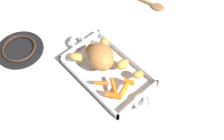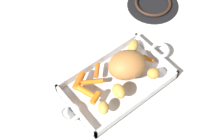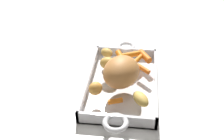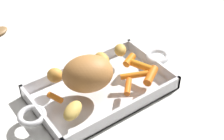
{
  "view_description": "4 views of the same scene",
  "coord_description": "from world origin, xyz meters",
  "px_view_note": "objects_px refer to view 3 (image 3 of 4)",
  "views": [
    {
      "loc": [
        -0.44,
        0.38,
        0.93
      ],
      "look_at": [
        -0.03,
        -0.0,
        0.06
      ],
      "focal_mm": 43.1,
      "sensor_mm": 36.0,
      "label": 1
    },
    {
      "loc": [
        -0.37,
        -0.43,
        0.93
      ],
      "look_at": [
        -0.0,
        0.03,
        0.05
      ],
      "focal_mm": 51.92,
      "sensor_mm": 36.0,
      "label": 2
    },
    {
      "loc": [
        0.69,
        0.05,
        0.55
      ],
      "look_at": [
        0.01,
        -0.03,
        0.07
      ],
      "focal_mm": 44.44,
      "sensor_mm": 36.0,
      "label": 3
    },
    {
      "loc": [
        0.36,
        0.54,
        0.61
      ],
      "look_at": [
        -0.02,
        0.01,
        0.07
      ],
      "focal_mm": 54.61,
      "sensor_mm": 36.0,
      "label": 4
    }
  ],
  "objects_px": {
    "baby_carrot_southwest": "(136,61)",
    "potato_golden_small": "(141,99)",
    "pork_roast": "(122,72)",
    "potato_corner": "(96,88)",
    "baby_carrot_short": "(120,55)",
    "roasting_dish": "(122,83)",
    "baby_carrot_long": "(115,101)",
    "baby_carrot_center_left": "(145,56)",
    "potato_whole": "(107,53)",
    "potato_halved": "(108,63)",
    "baby_carrot_center_right": "(132,54)",
    "baby_carrot_southeast": "(143,69)"
  },
  "relations": [
    {
      "from": "pork_roast",
      "to": "potato_corner",
      "type": "relative_size",
      "value": 3.1
    },
    {
      "from": "pork_roast",
      "to": "potato_corner",
      "type": "xyz_separation_m",
      "value": [
        0.06,
        -0.07,
        -0.02
      ]
    },
    {
      "from": "baby_carrot_center_right",
      "to": "baby_carrot_southwest",
      "type": "bearing_deg",
      "value": 20.26
    },
    {
      "from": "roasting_dish",
      "to": "baby_carrot_long",
      "type": "height_order",
      "value": "baby_carrot_long"
    },
    {
      "from": "baby_carrot_short",
      "to": "potato_corner",
      "type": "distance_m",
      "value": 0.2
    },
    {
      "from": "roasting_dish",
      "to": "pork_roast",
      "type": "xyz_separation_m",
      "value": [
        0.04,
        0.0,
        0.07
      ]
    },
    {
      "from": "roasting_dish",
      "to": "potato_halved",
      "type": "height_order",
      "value": "potato_halved"
    },
    {
      "from": "potato_golden_small",
      "to": "potato_whole",
      "type": "bearing_deg",
      "value": -151.62
    },
    {
      "from": "baby_carrot_southwest",
      "to": "potato_golden_small",
      "type": "xyz_separation_m",
      "value": [
        0.2,
        0.02,
        0.01
      ]
    },
    {
      "from": "potato_halved",
      "to": "potato_golden_small",
      "type": "distance_m",
      "value": 0.19
    },
    {
      "from": "potato_whole",
      "to": "baby_carrot_southwest",
      "type": "bearing_deg",
      "value": 72.99
    },
    {
      "from": "pork_roast",
      "to": "baby_carrot_center_left",
      "type": "xyz_separation_m",
      "value": [
        -0.15,
        0.07,
        -0.03
      ]
    },
    {
      "from": "baby_carrot_center_left",
      "to": "potato_halved",
      "type": "bearing_deg",
      "value": -58.36
    },
    {
      "from": "potato_whole",
      "to": "potato_corner",
      "type": "distance_m",
      "value": 0.2
    },
    {
      "from": "baby_carrot_center_left",
      "to": "baby_carrot_long",
      "type": "xyz_separation_m",
      "value": [
        0.23,
        -0.08,
        -0.0
      ]
    },
    {
      "from": "baby_carrot_southwest",
      "to": "baby_carrot_southeast",
      "type": "bearing_deg",
      "value": 31.67
    },
    {
      "from": "potato_corner",
      "to": "baby_carrot_southwest",
      "type": "bearing_deg",
      "value": 148.1
    },
    {
      "from": "roasting_dish",
      "to": "baby_carrot_center_right",
      "type": "distance_m",
      "value": 0.12
    },
    {
      "from": "baby_carrot_short",
      "to": "potato_golden_small",
      "type": "xyz_separation_m",
      "value": [
        0.22,
        0.08,
        0.01
      ]
    },
    {
      "from": "baby_carrot_short",
      "to": "baby_carrot_center_right",
      "type": "height_order",
      "value": "same"
    },
    {
      "from": "roasting_dish",
      "to": "baby_carrot_southeast",
      "type": "bearing_deg",
      "value": 120.34
    },
    {
      "from": "potato_whole",
      "to": "baby_carrot_southeast",
      "type": "bearing_deg",
      "value": 60.48
    },
    {
      "from": "baby_carrot_long",
      "to": "potato_halved",
      "type": "height_order",
      "value": "potato_halved"
    },
    {
      "from": "baby_carrot_southeast",
      "to": "potato_golden_small",
      "type": "height_order",
      "value": "potato_golden_small"
    },
    {
      "from": "pork_roast",
      "to": "roasting_dish",
      "type": "bearing_deg",
      "value": -176.61
    },
    {
      "from": "roasting_dish",
      "to": "baby_carrot_long",
      "type": "relative_size",
      "value": 11.21
    },
    {
      "from": "pork_roast",
      "to": "potato_halved",
      "type": "distance_m",
      "value": 0.09
    },
    {
      "from": "baby_carrot_southeast",
      "to": "baby_carrot_short",
      "type": "distance_m",
      "value": 0.1
    },
    {
      "from": "pork_roast",
      "to": "potato_halved",
      "type": "bearing_deg",
      "value": -145.37
    },
    {
      "from": "pork_roast",
      "to": "baby_carrot_southwest",
      "type": "height_order",
      "value": "pork_roast"
    },
    {
      "from": "baby_carrot_center_left",
      "to": "potato_halved",
      "type": "distance_m",
      "value": 0.14
    },
    {
      "from": "pork_roast",
      "to": "baby_carrot_short",
      "type": "distance_m",
      "value": 0.15
    },
    {
      "from": "potato_corner",
      "to": "pork_roast",
      "type": "bearing_deg",
      "value": 128.57
    },
    {
      "from": "baby_carrot_short",
      "to": "baby_carrot_southwest",
      "type": "relative_size",
      "value": 0.57
    },
    {
      "from": "baby_carrot_center_left",
      "to": "baby_carrot_southeast",
      "type": "xyz_separation_m",
      "value": [
        0.07,
        -0.0,
        -0.0
      ]
    },
    {
      "from": "baby_carrot_southwest",
      "to": "potato_whole",
      "type": "distance_m",
      "value": 0.11
    },
    {
      "from": "baby_carrot_long",
      "to": "baby_carrot_southeast",
      "type": "bearing_deg",
      "value": 156.4
    },
    {
      "from": "roasting_dish",
      "to": "potato_whole",
      "type": "relative_size",
      "value": 10.35
    },
    {
      "from": "pork_roast",
      "to": "potato_halved",
      "type": "xyz_separation_m",
      "value": [
        -0.07,
        -0.05,
        -0.02
      ]
    },
    {
      "from": "roasting_dish",
      "to": "baby_carrot_center_right",
      "type": "relative_size",
      "value": 6.34
    },
    {
      "from": "pork_roast",
      "to": "potato_whole",
      "type": "bearing_deg",
      "value": -156.3
    },
    {
      "from": "roasting_dish",
      "to": "baby_carrot_short",
      "type": "bearing_deg",
      "value": -170.97
    },
    {
      "from": "baby_carrot_center_left",
      "to": "potato_whole",
      "type": "xyz_separation_m",
      "value": [
        -0.0,
        -0.13,
        0.0
      ]
    },
    {
      "from": "baby_carrot_center_left",
      "to": "potato_halved",
      "type": "xyz_separation_m",
      "value": [
        0.07,
        -0.12,
        0.01
      ]
    },
    {
      "from": "potato_whole",
      "to": "potato_halved",
      "type": "height_order",
      "value": "potato_halved"
    },
    {
      "from": "baby_carrot_center_left",
      "to": "baby_carrot_center_right",
      "type": "distance_m",
      "value": 0.04
    },
    {
      "from": "baby_carrot_short",
      "to": "potato_corner",
      "type": "xyz_separation_m",
      "value": [
        0.2,
        -0.05,
        0.01
      ]
    },
    {
      "from": "baby_carrot_southeast",
      "to": "baby_carrot_long",
      "type": "xyz_separation_m",
      "value": [
        0.16,
        -0.07,
        -0.0
      ]
    },
    {
      "from": "potato_golden_small",
      "to": "potato_halved",
      "type": "bearing_deg",
      "value": -144.72
    },
    {
      "from": "potato_whole",
      "to": "potato_golden_small",
      "type": "distance_m",
      "value": 0.26
    }
  ]
}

